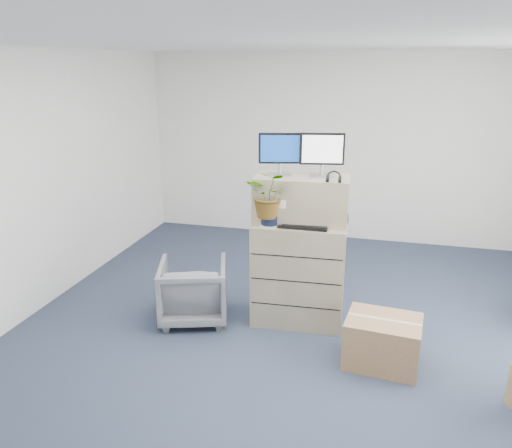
# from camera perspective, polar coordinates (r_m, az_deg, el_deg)

# --- Properties ---
(ground) EXTENTS (7.00, 7.00, 0.00)m
(ground) POSITION_cam_1_polar(r_m,az_deg,el_deg) (4.88, 5.24, -14.78)
(ground) COLOR #232F40
(ground) RESTS_ON ground
(wall_back) EXTENTS (6.00, 0.02, 2.80)m
(wall_back) POSITION_cam_1_polar(r_m,az_deg,el_deg) (7.69, 9.92, 8.48)
(wall_back) COLOR silver
(wall_back) RESTS_ON ground
(filing_cabinet_lower) EXTENTS (0.96, 0.62, 1.09)m
(filing_cabinet_lower) POSITION_cam_1_polar(r_m,az_deg,el_deg) (5.25, 4.92, -5.51)
(filing_cabinet_lower) COLOR gray
(filing_cabinet_lower) RESTS_ON ground
(filing_cabinet_upper) EXTENTS (0.96, 0.52, 0.47)m
(filing_cabinet_upper) POSITION_cam_1_polar(r_m,az_deg,el_deg) (5.05, 5.22, 2.86)
(filing_cabinet_upper) COLOR gray
(filing_cabinet_upper) RESTS_ON filing_cabinet_lower
(monitor_left) EXTENTS (0.42, 0.21, 0.42)m
(monitor_left) POSITION_cam_1_polar(r_m,az_deg,el_deg) (4.99, 2.75, 8.26)
(monitor_left) COLOR #99999E
(monitor_left) RESTS_ON filing_cabinet_upper
(monitor_right) EXTENTS (0.43, 0.21, 0.43)m
(monitor_right) POSITION_cam_1_polar(r_m,az_deg,el_deg) (4.96, 7.57, 8.13)
(monitor_right) COLOR #99999E
(monitor_right) RESTS_ON filing_cabinet_upper
(headphones) EXTENTS (0.14, 0.02, 0.14)m
(headphones) POSITION_cam_1_polar(r_m,az_deg,el_deg) (4.78, 8.88, 5.23)
(headphones) COLOR black
(headphones) RESTS_ON filing_cabinet_upper
(keyboard) EXTENTS (0.48, 0.20, 0.03)m
(keyboard) POSITION_cam_1_polar(r_m,az_deg,el_deg) (4.92, 5.45, -0.23)
(keyboard) COLOR black
(keyboard) RESTS_ON filing_cabinet_lower
(mouse) EXTENTS (0.11, 0.08, 0.03)m
(mouse) POSITION_cam_1_polar(r_m,az_deg,el_deg) (4.92, 8.83, -0.33)
(mouse) COLOR silver
(mouse) RESTS_ON filing_cabinet_lower
(water_bottle) EXTENTS (0.07, 0.07, 0.26)m
(water_bottle) POSITION_cam_1_polar(r_m,az_deg,el_deg) (5.04, 6.37, 1.59)
(water_bottle) COLOR gray
(water_bottle) RESTS_ON filing_cabinet_lower
(phone_dock) EXTENTS (0.06, 0.05, 0.13)m
(phone_dock) POSITION_cam_1_polar(r_m,az_deg,el_deg) (5.10, 4.37, 0.82)
(phone_dock) COLOR silver
(phone_dock) RESTS_ON filing_cabinet_lower
(external_drive) EXTENTS (0.20, 0.16, 0.06)m
(external_drive) POSITION_cam_1_polar(r_m,az_deg,el_deg) (5.17, 9.44, 0.69)
(external_drive) COLOR black
(external_drive) RESTS_ON filing_cabinet_lower
(tissue_box) EXTENTS (0.25, 0.13, 0.09)m
(tissue_box) POSITION_cam_1_polar(r_m,az_deg,el_deg) (5.14, 9.04, 1.51)
(tissue_box) COLOR #3B79CA
(tissue_box) RESTS_ON external_drive
(potted_plant) EXTENTS (0.49, 0.53, 0.46)m
(potted_plant) POSITION_cam_1_polar(r_m,az_deg,el_deg) (4.88, 1.59, 2.72)
(potted_plant) COLOR #AAC49E
(potted_plant) RESTS_ON filing_cabinet_lower
(office_chair) EXTENTS (0.86, 0.83, 0.71)m
(office_chair) POSITION_cam_1_polar(r_m,az_deg,el_deg) (5.37, -7.19, -7.26)
(office_chair) COLOR slate
(office_chair) RESTS_ON ground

